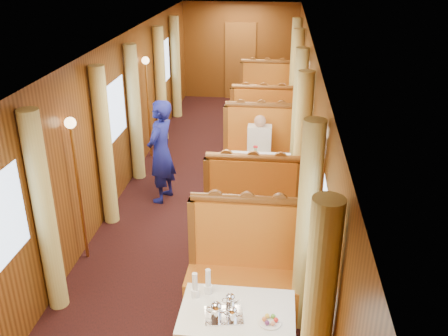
# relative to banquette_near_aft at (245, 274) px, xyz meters

# --- Properties ---
(floor) EXTENTS (3.00, 12.00, 0.01)m
(floor) POSITION_rel_banquette_near_aft_xyz_m (-0.75, 2.49, -0.42)
(floor) COLOR black
(floor) RESTS_ON ground
(ceiling) EXTENTS (3.00, 12.00, 0.01)m
(ceiling) POSITION_rel_banquette_near_aft_xyz_m (-0.75, 2.49, 2.08)
(ceiling) COLOR silver
(ceiling) RESTS_ON wall_left
(wall_far) EXTENTS (3.00, 0.01, 2.50)m
(wall_far) POSITION_rel_banquette_near_aft_xyz_m (-0.75, 8.49, 0.83)
(wall_far) COLOR brown
(wall_far) RESTS_ON floor
(wall_left) EXTENTS (0.01, 12.00, 2.50)m
(wall_left) POSITION_rel_banquette_near_aft_xyz_m (-2.25, 2.49, 0.83)
(wall_left) COLOR brown
(wall_left) RESTS_ON floor
(wall_right) EXTENTS (0.01, 12.00, 2.50)m
(wall_right) POSITION_rel_banquette_near_aft_xyz_m (0.75, 2.49, 0.83)
(wall_right) COLOR brown
(wall_right) RESTS_ON floor
(doorway_far) EXTENTS (0.80, 0.04, 2.00)m
(doorway_far) POSITION_rel_banquette_near_aft_xyz_m (-0.75, 8.46, 0.58)
(doorway_far) COLOR brown
(doorway_far) RESTS_ON floor
(banquette_near_aft) EXTENTS (1.30, 0.55, 1.34)m
(banquette_near_aft) POSITION_rel_banquette_near_aft_xyz_m (0.00, 0.00, 0.00)
(banquette_near_aft) COLOR #B54514
(banquette_near_aft) RESTS_ON floor
(table_mid) EXTENTS (1.05, 0.72, 0.75)m
(table_mid) POSITION_rel_banquette_near_aft_xyz_m (0.00, 2.49, -0.05)
(table_mid) COLOR white
(table_mid) RESTS_ON floor
(banquette_mid_fwd) EXTENTS (1.30, 0.55, 1.34)m
(banquette_mid_fwd) POSITION_rel_banquette_near_aft_xyz_m (0.00, 1.47, 0.00)
(banquette_mid_fwd) COLOR #B54514
(banquette_mid_fwd) RESTS_ON floor
(banquette_mid_aft) EXTENTS (1.30, 0.55, 1.34)m
(banquette_mid_aft) POSITION_rel_banquette_near_aft_xyz_m (0.00, 3.50, 0.00)
(banquette_mid_aft) COLOR #B54514
(banquette_mid_aft) RESTS_ON floor
(table_far) EXTENTS (1.05, 0.72, 0.75)m
(table_far) POSITION_rel_banquette_near_aft_xyz_m (0.00, 5.99, -0.05)
(table_far) COLOR white
(table_far) RESTS_ON floor
(banquette_far_fwd) EXTENTS (1.30, 0.55, 1.34)m
(banquette_far_fwd) POSITION_rel_banquette_near_aft_xyz_m (0.00, 4.97, 0.00)
(banquette_far_fwd) COLOR #B54514
(banquette_far_fwd) RESTS_ON floor
(banquette_far_aft) EXTENTS (1.30, 0.55, 1.34)m
(banquette_far_aft) POSITION_rel_banquette_near_aft_xyz_m (0.00, 7.00, 0.00)
(banquette_far_aft) COLOR #B54514
(banquette_far_aft) RESTS_ON floor
(tea_tray) EXTENTS (0.38, 0.32, 0.01)m
(tea_tray) POSITION_rel_banquette_near_aft_xyz_m (-0.12, -1.10, 0.33)
(tea_tray) COLOR silver
(tea_tray) RESTS_ON table_near
(teapot_left) EXTENTS (0.18, 0.14, 0.14)m
(teapot_left) POSITION_rel_banquette_near_aft_xyz_m (-0.18, -1.14, 0.39)
(teapot_left) COLOR silver
(teapot_left) RESTS_ON tea_tray
(teapot_right) EXTENTS (0.16, 0.13, 0.12)m
(teapot_right) POSITION_rel_banquette_near_aft_xyz_m (-0.03, -1.15, 0.38)
(teapot_right) COLOR silver
(teapot_right) RESTS_ON tea_tray
(teapot_back) EXTENTS (0.15, 0.11, 0.12)m
(teapot_back) POSITION_rel_banquette_near_aft_xyz_m (-0.07, -0.98, 0.39)
(teapot_back) COLOR silver
(teapot_back) RESTS_ON tea_tray
(fruit_plate) EXTENTS (0.21, 0.21, 0.05)m
(fruit_plate) POSITION_rel_banquette_near_aft_xyz_m (0.30, -1.14, 0.35)
(fruit_plate) COLOR white
(fruit_plate) RESTS_ON table_near
(cup_inboard) EXTENTS (0.08, 0.08, 0.26)m
(cup_inboard) POSITION_rel_banquette_near_aft_xyz_m (-0.42, -0.86, 0.43)
(cup_inboard) COLOR white
(cup_inboard) RESTS_ON table_near
(cup_outboard) EXTENTS (0.08, 0.08, 0.26)m
(cup_outboard) POSITION_rel_banquette_near_aft_xyz_m (-0.30, -0.78, 0.43)
(cup_outboard) COLOR white
(cup_outboard) RESTS_ON table_near
(rose_vase_mid) EXTENTS (0.06, 0.06, 0.36)m
(rose_vase_mid) POSITION_rel_banquette_near_aft_xyz_m (-0.02, 2.47, 0.50)
(rose_vase_mid) COLOR silver
(rose_vase_mid) RESTS_ON table_mid
(rose_vase_far) EXTENTS (0.06, 0.06, 0.36)m
(rose_vase_far) POSITION_rel_banquette_near_aft_xyz_m (0.00, 5.96, 0.50)
(rose_vase_far) COLOR silver
(rose_vase_far) RESTS_ON table_far
(curtain_left_near_b) EXTENTS (0.22, 0.22, 2.35)m
(curtain_left_near_b) POSITION_rel_banquette_near_aft_xyz_m (-2.13, -0.23, 0.75)
(curtain_left_near_b) COLOR #D4C46C
(curtain_left_near_b) RESTS_ON floor
(window_right_near) EXTENTS (0.01, 1.20, 0.90)m
(window_right_near) POSITION_rel_banquette_near_aft_xyz_m (0.74, -1.01, 1.03)
(window_right_near) COLOR #95ADCF
(window_right_near) RESTS_ON wall_right
(curtain_right_near_b) EXTENTS (0.22, 0.22, 2.35)m
(curtain_right_near_b) POSITION_rel_banquette_near_aft_xyz_m (0.63, -0.23, 0.75)
(curtain_right_near_b) COLOR #D4C46C
(curtain_right_near_b) RESTS_ON floor
(window_left_mid) EXTENTS (0.01, 1.20, 0.90)m
(window_left_mid) POSITION_rel_banquette_near_aft_xyz_m (-2.24, 2.49, 1.03)
(window_left_mid) COLOR #95ADCF
(window_left_mid) RESTS_ON wall_left
(curtain_left_mid_a) EXTENTS (0.22, 0.22, 2.35)m
(curtain_left_mid_a) POSITION_rel_banquette_near_aft_xyz_m (-2.13, 1.71, 0.75)
(curtain_left_mid_a) COLOR #D4C46C
(curtain_left_mid_a) RESTS_ON floor
(curtain_left_mid_b) EXTENTS (0.22, 0.22, 2.35)m
(curtain_left_mid_b) POSITION_rel_banquette_near_aft_xyz_m (-2.13, 3.27, 0.75)
(curtain_left_mid_b) COLOR #D4C46C
(curtain_left_mid_b) RESTS_ON floor
(window_right_mid) EXTENTS (0.01, 1.20, 0.90)m
(window_right_mid) POSITION_rel_banquette_near_aft_xyz_m (0.74, 2.49, 1.03)
(window_right_mid) COLOR #95ADCF
(window_right_mid) RESTS_ON wall_right
(curtain_right_mid_a) EXTENTS (0.22, 0.22, 2.35)m
(curtain_right_mid_a) POSITION_rel_banquette_near_aft_xyz_m (0.63, 1.71, 0.75)
(curtain_right_mid_a) COLOR #D4C46C
(curtain_right_mid_a) RESTS_ON floor
(curtain_right_mid_b) EXTENTS (0.22, 0.22, 2.35)m
(curtain_right_mid_b) POSITION_rel_banquette_near_aft_xyz_m (0.63, 3.27, 0.75)
(curtain_right_mid_b) COLOR #D4C46C
(curtain_right_mid_b) RESTS_ON floor
(window_left_far) EXTENTS (0.01, 1.20, 0.90)m
(window_left_far) POSITION_rel_banquette_near_aft_xyz_m (-2.24, 5.99, 1.03)
(window_left_far) COLOR #95ADCF
(window_left_far) RESTS_ON wall_left
(curtain_left_far_a) EXTENTS (0.22, 0.22, 2.35)m
(curtain_left_far_a) POSITION_rel_banquette_near_aft_xyz_m (-2.13, 5.21, 0.75)
(curtain_left_far_a) COLOR #D4C46C
(curtain_left_far_a) RESTS_ON floor
(curtain_left_far_b) EXTENTS (0.22, 0.22, 2.35)m
(curtain_left_far_b) POSITION_rel_banquette_near_aft_xyz_m (-2.13, 6.77, 0.75)
(curtain_left_far_b) COLOR #D4C46C
(curtain_left_far_b) RESTS_ON floor
(window_right_far) EXTENTS (0.01, 1.20, 0.90)m
(window_right_far) POSITION_rel_banquette_near_aft_xyz_m (0.74, 5.99, 1.03)
(window_right_far) COLOR #95ADCF
(window_right_far) RESTS_ON wall_right
(curtain_right_far_a) EXTENTS (0.22, 0.22, 2.35)m
(curtain_right_far_a) POSITION_rel_banquette_near_aft_xyz_m (0.63, 5.21, 0.75)
(curtain_right_far_a) COLOR #D4C46C
(curtain_right_far_a) RESTS_ON floor
(curtain_right_far_b) EXTENTS (0.22, 0.22, 2.35)m
(curtain_right_far_b) POSITION_rel_banquette_near_aft_xyz_m (0.63, 6.77, 0.75)
(curtain_right_far_b) COLOR #D4C46C
(curtain_right_far_b) RESTS_ON floor
(sconce_left_fore) EXTENTS (0.14, 0.14, 1.95)m
(sconce_left_fore) POSITION_rel_banquette_near_aft_xyz_m (-2.15, 0.74, 0.96)
(sconce_left_fore) COLOR #BF8C3F
(sconce_left_fore) RESTS_ON floor
(sconce_right_fore) EXTENTS (0.14, 0.14, 1.95)m
(sconce_right_fore) POSITION_rel_banquette_near_aft_xyz_m (0.65, 0.74, 0.96)
(sconce_right_fore) COLOR #BF8C3F
(sconce_right_fore) RESTS_ON floor
(sconce_left_aft) EXTENTS (0.14, 0.14, 1.95)m
(sconce_left_aft) POSITION_rel_banquette_near_aft_xyz_m (-2.15, 4.24, 0.96)
(sconce_left_aft) COLOR #BF8C3F
(sconce_left_aft) RESTS_ON floor
(sconce_right_aft) EXTENTS (0.14, 0.14, 1.95)m
(sconce_right_aft) POSITION_rel_banquette_near_aft_xyz_m (0.65, 4.24, 0.96)
(sconce_right_aft) COLOR #BF8C3F
(sconce_right_aft) RESTS_ON floor
(steward) EXTENTS (0.54, 0.69, 1.67)m
(steward) POSITION_rel_banquette_near_aft_xyz_m (-1.51, 2.47, 0.41)
(steward) COLOR navy
(steward) RESTS_ON floor
(passenger) EXTENTS (0.40, 0.44, 0.76)m
(passenger) POSITION_rel_banquette_near_aft_xyz_m (-0.00, 3.29, 0.32)
(passenger) COLOR beige
(passenger) RESTS_ON banquette_mid_aft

